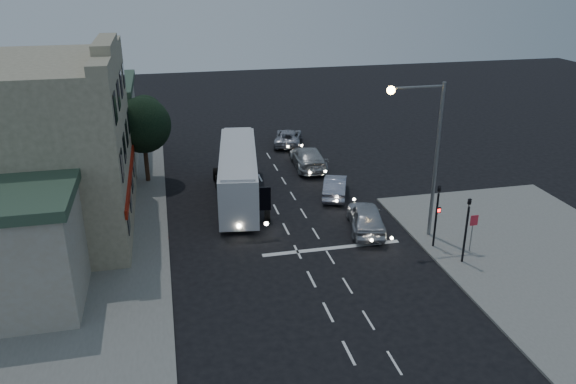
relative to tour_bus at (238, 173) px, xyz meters
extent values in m
plane|color=black|center=(2.11, -10.26, -1.90)|extent=(120.00, 120.00, 0.00)
cube|color=slate|center=(15.11, -14.26, -1.84)|extent=(12.00, 24.00, 0.12)
cube|color=slate|center=(-10.89, -2.26, -1.84)|extent=(12.00, 50.00, 0.12)
cube|color=silver|center=(2.11, -17.26, -1.90)|extent=(0.12, 1.60, 0.01)
cube|color=silver|center=(2.11, -14.26, -1.90)|extent=(0.12, 1.60, 0.01)
cube|color=silver|center=(2.11, -11.26, -1.90)|extent=(0.12, 1.60, 0.01)
cube|color=silver|center=(2.11, -8.26, -1.90)|extent=(0.12, 1.60, 0.01)
cube|color=silver|center=(2.11, -5.26, -1.90)|extent=(0.12, 1.60, 0.01)
cube|color=silver|center=(2.11, -2.26, -1.90)|extent=(0.12, 1.60, 0.01)
cube|color=silver|center=(2.11, 0.74, -1.90)|extent=(0.12, 1.60, 0.01)
cube|color=silver|center=(2.11, 3.74, -1.90)|extent=(0.12, 1.60, 0.01)
cube|color=silver|center=(2.11, 6.74, -1.90)|extent=(0.12, 1.60, 0.01)
cube|color=silver|center=(3.71, -18.26, -1.90)|extent=(0.10, 1.50, 0.01)
cube|color=silver|center=(3.71, -15.26, -1.90)|extent=(0.10, 1.50, 0.01)
cube|color=silver|center=(3.71, -12.26, -1.90)|extent=(0.10, 1.50, 0.01)
cube|color=silver|center=(3.71, -9.26, -1.90)|extent=(0.10, 1.50, 0.01)
cube|color=silver|center=(3.71, -6.26, -1.90)|extent=(0.10, 1.50, 0.01)
cube|color=silver|center=(3.71, -3.26, -1.90)|extent=(0.10, 1.50, 0.01)
cube|color=silver|center=(3.71, -0.26, -1.90)|extent=(0.10, 1.50, 0.01)
cube|color=silver|center=(3.71, 2.74, -1.90)|extent=(0.10, 1.50, 0.01)
cube|color=silver|center=(3.71, 5.74, -1.90)|extent=(0.10, 1.50, 0.01)
cube|color=silver|center=(3.71, 8.74, -1.90)|extent=(0.10, 1.50, 0.01)
cube|color=silver|center=(4.11, -8.26, -1.90)|extent=(8.00, 0.35, 0.01)
cube|color=silver|center=(0.00, 0.00, -0.04)|extent=(3.92, 11.65, 3.05)
cube|color=silver|center=(0.00, 0.00, 1.53)|extent=(3.49, 11.22, 0.17)
cube|color=black|center=(0.00, -5.67, 0.43)|extent=(2.19, 0.41, 1.43)
cube|color=black|center=(1.20, 0.48, 0.58)|extent=(1.34, 9.45, 0.86)
cube|color=black|center=(-1.20, 0.48, 0.58)|extent=(1.34, 9.45, 0.86)
cube|color=#920C00|center=(1.21, 0.95, -0.47)|extent=(0.74, 5.20, 1.33)
cube|color=#920C00|center=(-1.21, 0.95, -0.47)|extent=(0.74, 5.20, 1.33)
cylinder|color=black|center=(-1.19, -4.00, -1.42)|extent=(0.46, 0.99, 0.95)
cylinder|color=black|center=(1.19, -4.00, -1.42)|extent=(0.46, 0.99, 0.95)
cylinder|color=black|center=(-1.19, 2.38, -1.42)|extent=(0.46, 0.99, 0.95)
cylinder|color=black|center=(1.19, 2.38, -1.42)|extent=(0.46, 0.99, 0.95)
cylinder|color=black|center=(-1.19, 4.00, -1.42)|extent=(0.46, 0.99, 0.95)
cylinder|color=black|center=(1.19, 4.00, -1.42)|extent=(0.46, 0.99, 0.95)
cylinder|color=#FFF2CC|center=(-0.81, -5.74, -1.19)|extent=(0.25, 0.08, 0.25)
cylinder|color=#FFF2CC|center=(0.81, -5.74, -1.19)|extent=(0.25, 0.08, 0.25)
imported|color=#B9BBC1|center=(6.77, -6.46, -1.07)|extent=(2.98, 5.20, 1.66)
imported|color=#A0A0B2|center=(6.53, -0.92, -1.19)|extent=(2.87, 4.55, 1.42)
imported|color=#B3B3B3|center=(6.20, 5.17, -1.08)|extent=(2.62, 5.76, 1.63)
imported|color=#A2A2AB|center=(6.02, 11.45, -1.23)|extent=(3.52, 5.30, 1.35)
cylinder|color=black|center=(9.71, -9.46, -0.18)|extent=(0.12, 0.12, 3.20)
imported|color=black|center=(9.71, -9.46, 1.87)|extent=(0.15, 0.18, 0.90)
cube|color=black|center=(9.71, -9.64, 0.52)|extent=(0.25, 0.12, 0.30)
cube|color=#FF0C0C|center=(9.71, -9.71, 0.52)|extent=(0.16, 0.02, 0.18)
cylinder|color=black|center=(10.41, -11.46, -0.18)|extent=(0.12, 0.12, 3.20)
imported|color=black|center=(10.41, -11.46, 1.87)|extent=(0.18, 0.15, 0.90)
cylinder|color=slate|center=(11.41, -10.46, -0.78)|extent=(0.06, 0.06, 2.00)
cube|color=red|center=(11.41, -10.53, 0.12)|extent=(0.45, 0.03, 0.60)
cylinder|color=slate|center=(10.11, -8.06, 2.72)|extent=(0.20, 0.20, 9.00)
cylinder|color=slate|center=(8.61, -8.06, 7.02)|extent=(3.00, 0.12, 0.12)
sphere|color=#FFBF59|center=(7.11, -8.06, 6.92)|extent=(0.44, 0.44, 0.44)
cube|color=gray|center=(-11.89, -2.26, 3.22)|extent=(10.00, 12.00, 10.00)
cube|color=gray|center=(-7.39, -2.26, 8.47)|extent=(1.00, 12.00, 0.50)
cube|color=gray|center=(-7.39, -2.26, 8.97)|extent=(1.00, 6.00, 0.50)
cube|color=maroon|center=(-6.84, -2.26, 1.22)|extent=(0.15, 12.00, 0.50)
cube|color=black|center=(-6.87, -6.76, 0.42)|extent=(0.06, 1.30, 1.50)
cube|color=black|center=(-6.87, -3.76, 0.42)|extent=(0.06, 1.30, 1.50)
cube|color=black|center=(-6.87, -0.76, 0.42)|extent=(0.06, 1.30, 1.50)
cube|color=black|center=(-6.87, 2.24, 0.42)|extent=(0.06, 1.30, 1.50)
cube|color=black|center=(-6.87, -6.76, 3.42)|extent=(0.06, 1.30, 1.50)
cube|color=black|center=(-6.87, -3.76, 3.42)|extent=(0.06, 1.30, 1.50)
cube|color=black|center=(-6.87, -0.76, 3.42)|extent=(0.06, 1.30, 1.50)
cube|color=black|center=(-6.87, 2.24, 3.42)|extent=(0.06, 1.30, 1.50)
cube|color=black|center=(-6.87, -6.76, 6.42)|extent=(0.06, 1.30, 1.50)
cube|color=black|center=(-6.87, -3.76, 6.42)|extent=(0.06, 1.30, 1.50)
cube|color=black|center=(-6.87, -0.76, 6.42)|extent=(0.06, 1.30, 1.50)
cube|color=black|center=(-6.87, 2.24, 6.42)|extent=(0.06, 1.30, 1.50)
cube|color=gray|center=(-11.39, 9.74, 1.22)|extent=(9.00, 9.00, 6.00)
cube|color=#314937|center=(-11.39, 9.74, 4.47)|extent=(9.40, 9.40, 0.50)
cylinder|color=black|center=(-6.09, 4.74, -0.38)|extent=(0.32, 0.32, 2.80)
sphere|color=black|center=(-6.09, 4.74, 2.42)|extent=(4.00, 4.00, 4.00)
sphere|color=black|center=(-5.89, 5.34, 3.12)|extent=(2.60, 2.60, 2.60)
sphere|color=black|center=(-6.39, 4.14, 2.82)|extent=(2.40, 2.40, 2.40)
camera|label=1|loc=(-4.51, -35.20, 13.02)|focal=35.00mm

